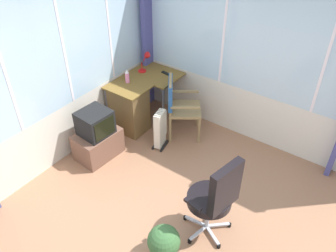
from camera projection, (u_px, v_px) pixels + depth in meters
ground at (179, 231)px, 4.18m from camera, size 5.17×5.20×0.06m
north_window_panel at (39, 75)px, 4.31m from camera, size 4.17×0.07×2.79m
east_window_panel at (270, 58)px, 4.69m from camera, size 0.07×4.20×2.79m
curtain_corner at (147, 31)px, 5.57m from camera, size 0.23×0.08×2.69m
desk at (130, 106)px, 5.51m from camera, size 1.13×0.79×0.77m
desk_lamp at (147, 59)px, 5.58m from camera, size 0.23×0.20×0.32m
tv_remote at (166, 73)px, 5.60m from camera, size 0.07×0.15×0.02m
spray_bottle at (127, 76)px, 5.33m from camera, size 0.06×0.06×0.22m
wooden_armchair at (176, 101)px, 5.25m from camera, size 0.67×0.67×0.98m
office_chair at (216, 196)px, 3.73m from camera, size 0.62×0.57×1.13m
tv_on_stand at (97, 137)px, 5.02m from camera, size 0.67×0.48×0.77m
space_heater at (161, 128)px, 5.21m from camera, size 0.33×0.23×0.62m
potted_plant at (164, 242)px, 3.76m from camera, size 0.36×0.36×0.43m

